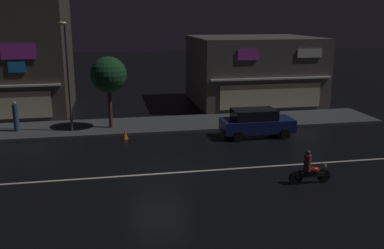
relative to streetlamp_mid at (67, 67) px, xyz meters
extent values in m
plane|color=black|center=(4.39, -7.94, -4.12)|extent=(140.00, 140.00, 0.00)
cube|color=beige|center=(4.39, -7.94, -4.12)|extent=(30.63, 0.16, 0.01)
cube|color=#424447|center=(4.39, 1.05, -4.05)|extent=(32.24, 4.20, 0.14)
cube|color=#56514C|center=(14.06, 7.41, -1.42)|extent=(9.70, 8.44, 5.41)
cube|color=white|center=(14.06, 3.07, -1.52)|extent=(9.21, 0.24, 0.12)
cube|color=#D83FD8|center=(12.20, 3.13, 0.24)|extent=(1.52, 0.08, 0.76)
cube|color=white|center=(16.91, 3.13, 0.27)|extent=(1.88, 0.08, 0.64)
cube|color=beige|center=(14.06, 3.13, -2.82)|extent=(7.76, 0.06, 1.80)
cube|color=#4C443A|center=(-5.28, 7.49, 0.36)|extent=(9.46, 8.60, 8.97)
cube|color=#268CF2|center=(-3.47, 3.13, -0.29)|extent=(1.07, 0.08, 0.70)
cube|color=#D83FD8|center=(-3.30, 3.13, 0.70)|extent=(2.14, 0.08, 1.01)
cylinder|color=#47494C|center=(0.00, 0.23, -0.63)|extent=(0.16, 0.16, 6.70)
cube|color=#47494C|center=(0.00, -0.47, 2.62)|extent=(0.10, 1.40, 0.10)
ellipsoid|color=#F9E099|center=(0.00, -1.17, 2.54)|extent=(0.44, 0.32, 0.20)
cylinder|color=#334766|center=(-3.35, 0.79, -3.16)|extent=(0.33, 0.33, 1.65)
sphere|color=tan|center=(-3.35, 0.79, -2.22)|extent=(0.22, 0.22, 0.22)
cylinder|color=#473323|center=(2.37, 0.63, -2.74)|extent=(0.24, 0.24, 2.48)
sphere|color=#194723|center=(2.37, 0.63, -0.60)|extent=(2.25, 2.25, 2.25)
cube|color=navy|center=(11.00, -2.67, -3.43)|extent=(4.30, 1.78, 0.76)
cube|color=black|center=(10.78, -2.67, -2.75)|extent=(2.58, 1.57, 0.60)
cube|color=#F9F2CC|center=(13.11, -2.07, -3.33)|extent=(0.08, 0.20, 0.12)
cube|color=#F9F2CC|center=(13.11, -3.28, -3.33)|extent=(0.08, 0.20, 0.12)
cylinder|color=black|center=(12.42, -1.78, -3.81)|extent=(0.62, 0.20, 0.62)
cylinder|color=black|center=(12.42, -3.56, -3.81)|extent=(0.62, 0.20, 0.62)
cylinder|color=black|center=(9.58, -1.78, -3.81)|extent=(0.62, 0.20, 0.62)
cylinder|color=black|center=(9.58, -3.56, -3.81)|extent=(0.62, 0.20, 0.62)
cylinder|color=black|center=(11.39, -10.33, -3.82)|extent=(0.60, 0.08, 0.60)
cylinder|color=black|center=(10.09, -10.33, -3.82)|extent=(0.60, 0.10, 0.60)
cube|color=black|center=(10.74, -10.33, -3.72)|extent=(1.30, 0.14, 0.20)
ellipsoid|color=red|center=(10.94, -10.33, -3.50)|extent=(0.44, 0.26, 0.24)
cube|color=black|center=(10.54, -10.33, -3.57)|extent=(0.56, 0.22, 0.10)
cylinder|color=slate|center=(11.34, -10.33, -3.27)|extent=(0.03, 0.60, 0.03)
sphere|color=white|center=(11.43, -10.33, -3.37)|extent=(0.14, 0.14, 0.14)
cylinder|color=brown|center=(10.59, -10.33, -3.17)|extent=(0.32, 0.32, 0.70)
sphere|color=#333338|center=(10.59, -10.33, -2.71)|extent=(0.22, 0.22, 0.22)
cone|color=orange|center=(3.16, -1.78, -3.85)|extent=(0.36, 0.36, 0.55)
camera|label=1|loc=(2.40, -26.64, 2.96)|focal=40.50mm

